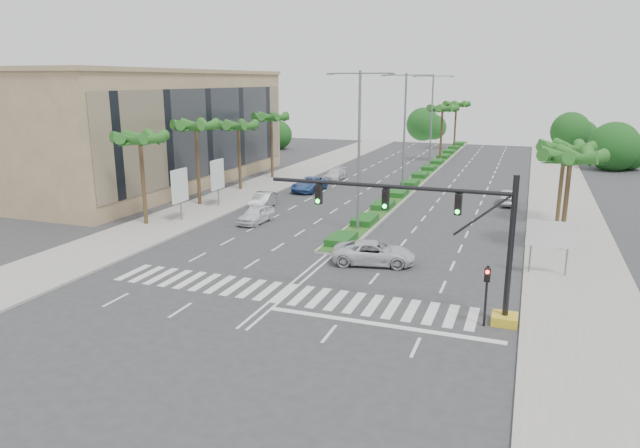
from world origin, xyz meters
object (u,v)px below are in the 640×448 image
object	(u,v)px
car_parked_b	(263,201)
car_crossing	(374,253)
car_parked_c	(309,184)
car_parked_d	(335,174)
car_right	(509,197)
car_parked_a	(256,214)

from	to	relation	value
car_parked_b	car_crossing	size ratio (longest dim) A/B	0.83
car_parked_b	car_parked_c	size ratio (longest dim) A/B	0.83
car_parked_c	car_parked_d	size ratio (longest dim) A/B	1.17
car_parked_d	car_crossing	xyz separation A→B (m)	(12.39, -28.79, 0.08)
car_crossing	car_right	size ratio (longest dim) A/B	1.22
car_parked_b	car_right	world-z (taller)	car_parked_b
car_parked_a	car_crossing	size ratio (longest dim) A/B	0.79
car_parked_c	car_parked_b	bearing A→B (deg)	-92.63
car_parked_b	car_right	size ratio (longest dim) A/B	1.02
car_parked_b	car_parked_c	world-z (taller)	car_parked_c
car_parked_c	car_parked_d	world-z (taller)	car_parked_c
car_parked_a	car_parked_c	xyz separation A→B (m)	(-0.90, 14.21, 0.02)
car_parked_c	car_parked_d	xyz separation A→B (m)	(0.32, 7.52, -0.08)
car_parked_a	car_parked_b	xyz separation A→B (m)	(-1.81, 5.05, 0.02)
car_right	car_parked_d	bearing A→B (deg)	-22.60
car_right	car_parked_a	bearing A→B (deg)	34.86
car_parked_a	car_parked_d	bearing A→B (deg)	94.56
car_parked_b	car_parked_d	size ratio (longest dim) A/B	0.98
car_parked_b	car_parked_c	xyz separation A→B (m)	(0.91, 9.16, 0.01)
car_parked_a	car_right	distance (m)	23.94
car_parked_b	car_parked_c	distance (m)	9.21
car_parked_a	car_parked_d	size ratio (longest dim) A/B	0.92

